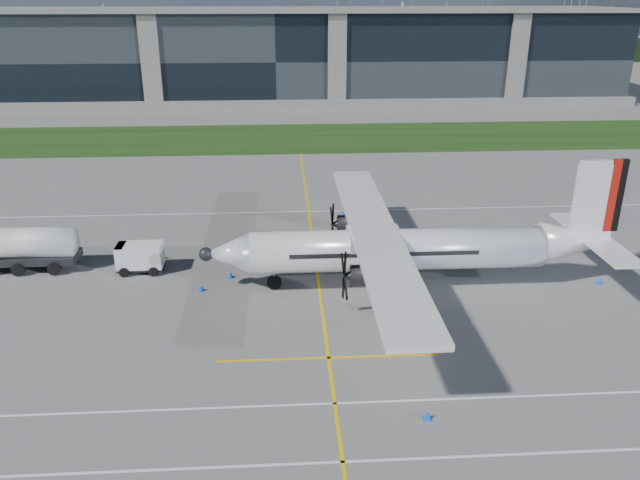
{
  "coord_description": "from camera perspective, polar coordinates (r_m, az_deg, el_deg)",
  "views": [
    {
      "loc": [
        0.77,
        -34.72,
        18.43
      ],
      "look_at": [
        3.16,
        4.2,
        2.77
      ],
      "focal_mm": 35.0,
      "sensor_mm": 36.0,
      "label": 1
    }
  ],
  "objects": [
    {
      "name": "ground",
      "position": [
        76.96,
        -4.03,
        7.98
      ],
      "size": [
        400.0,
        400.0,
        0.0
      ],
      "primitive_type": "plane",
      "color": "#5D5A58",
      "rests_on": "ground"
    },
    {
      "name": "grass_strip",
      "position": [
        84.74,
        -4.01,
        9.29
      ],
      "size": [
        400.0,
        18.0,
        0.04
      ],
      "primitive_type": "cube",
      "color": "#14380F",
      "rests_on": "ground"
    },
    {
      "name": "terminal_building",
      "position": [
        115.24,
        -4.05,
        16.39
      ],
      "size": [
        120.0,
        20.0,
        15.0
      ],
      "primitive_type": "cube",
      "color": "black",
      "rests_on": "ground"
    },
    {
      "name": "tree_line",
      "position": [
        175.4,
        -3.93,
        16.79
      ],
      "size": [
        400.0,
        6.0,
        6.0
      ],
      "primitive_type": "cube",
      "color": "black",
      "rests_on": "ground"
    },
    {
      "name": "pylon_east",
      "position": [
        203.04,
        22.32,
        19.41
      ],
      "size": [
        9.0,
        4.6,
        30.0
      ],
      "primitive_type": null,
      "color": "gray",
      "rests_on": "ground"
    },
    {
      "name": "yellow_taxiway_centerline",
      "position": [
        48.42,
        -0.61,
        -0.48
      ],
      "size": [
        0.2,
        70.0,
        0.01
      ],
      "primitive_type": "cube",
      "color": "yellow",
      "rests_on": "ground"
    },
    {
      "name": "white_lane_line",
      "position": [
        27.73,
        -4.48,
        -19.83
      ],
      "size": [
        90.0,
        0.15,
        0.01
      ],
      "primitive_type": "cube",
      "color": "white",
      "rests_on": "ground"
    },
    {
      "name": "turboprop_aircraft",
      "position": [
        40.74,
        8.54,
        1.26
      ],
      "size": [
        27.27,
        28.28,
        8.48
      ],
      "primitive_type": null,
      "color": "white",
      "rests_on": "ground"
    },
    {
      "name": "fuel_tanker_truck",
      "position": [
        48.81,
        -26.37,
        -0.75
      ],
      "size": [
        8.19,
        2.66,
        3.07
      ],
      "primitive_type": null,
      "color": "silver",
      "rests_on": "ground"
    },
    {
      "name": "baggage_tug",
      "position": [
        45.43,
        -16.09,
        -1.58
      ],
      "size": [
        3.34,
        2.0,
        2.0
      ],
      "primitive_type": null,
      "color": "silver",
      "rests_on": "ground"
    },
    {
      "name": "ground_crew_person",
      "position": [
        46.69,
        -16.05,
        -0.87
      ],
      "size": [
        0.75,
        0.95,
        2.1
      ],
      "primitive_type": "imported",
      "rotation": [
        0.0,
        0.0,
        1.39
      ],
      "color": "#F25907",
      "rests_on": "ground"
    },
    {
      "name": "safety_cone_fwd",
      "position": [
        41.86,
        -10.8,
        -4.28
      ],
      "size": [
        0.36,
        0.36,
        0.5
      ],
      "primitive_type": "cone",
      "color": "blue",
      "rests_on": "ground"
    },
    {
      "name": "safety_cone_tail",
      "position": [
        46.11,
        24.22,
        -3.39
      ],
      "size": [
        0.36,
        0.36,
        0.5
      ],
      "primitive_type": "cone",
      "color": "blue",
      "rests_on": "ground"
    },
    {
      "name": "safety_cone_stbdwing",
      "position": [
        54.97,
        2.06,
        2.56
      ],
      "size": [
        0.36,
        0.36,
        0.5
      ],
      "primitive_type": "cone",
      "color": "blue",
      "rests_on": "ground"
    },
    {
      "name": "safety_cone_portwing",
      "position": [
        30.23,
        9.8,
        -15.46
      ],
      "size": [
        0.36,
        0.36,
        0.5
      ],
      "primitive_type": "cone",
      "color": "blue",
      "rests_on": "ground"
    },
    {
      "name": "safety_cone_nose_stbd",
      "position": [
        43.36,
        -8.18,
        -3.14
      ],
      "size": [
        0.36,
        0.36,
        0.5
      ],
      "primitive_type": "cone",
      "color": "blue",
      "rests_on": "ground"
    }
  ]
}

